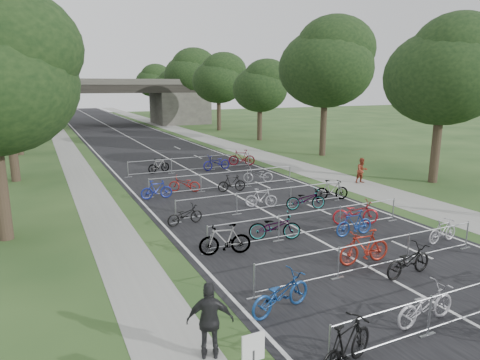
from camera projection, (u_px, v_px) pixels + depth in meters
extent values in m
cube|color=black|center=(127.00, 136.00, 52.33)|extent=(11.00, 140.00, 0.01)
cube|color=gray|center=(190.00, 133.00, 55.69)|extent=(3.00, 140.00, 0.01)
cube|color=gray|center=(62.00, 140.00, 49.19)|extent=(2.00, 140.00, 0.01)
cube|color=silver|center=(127.00, 136.00, 52.33)|extent=(0.12, 140.00, 0.00)
cube|color=#3F3D39|center=(23.00, 112.00, 60.19)|extent=(8.00, 8.00, 5.00)
cube|color=#3F3D39|center=(180.00, 108.00, 69.83)|extent=(8.00, 8.00, 5.00)
cube|color=black|center=(106.00, 89.00, 64.34)|extent=(30.00, 8.00, 1.20)
cube|color=#3F3D39|center=(109.00, 82.00, 60.77)|extent=(30.00, 0.40, 0.90)
cube|color=#3F3D39|center=(102.00, 82.00, 67.47)|extent=(30.00, 0.40, 0.90)
cube|color=white|center=(253.00, 348.00, 7.72)|extent=(0.45, 0.04, 0.55)
cylinder|color=#33261C|center=(1.00, 189.00, 17.09)|extent=(0.56, 0.56, 4.20)
sphere|color=black|center=(0.00, 47.00, 15.71)|extent=(5.38, 5.38, 5.38)
cylinder|color=#33261C|center=(436.00, 148.00, 27.33)|extent=(0.56, 0.56, 4.48)
ellipsoid|color=black|center=(443.00, 77.00, 26.37)|extent=(7.17, 7.17, 5.88)
sphere|color=black|center=(459.00, 53.00, 25.87)|extent=(5.73, 5.73, 5.73)
sphere|color=black|center=(429.00, 92.00, 26.80)|extent=(4.66, 4.66, 4.66)
cylinder|color=#33261C|center=(12.00, 145.00, 27.61)|extent=(0.56, 0.56, 4.72)
ellipsoid|color=black|center=(4.00, 72.00, 26.60)|extent=(7.56, 7.56, 6.20)
sphere|color=black|center=(11.00, 46.00, 26.08)|extent=(6.05, 6.05, 6.05)
cylinder|color=#33261C|center=(323.00, 127.00, 37.83)|extent=(0.56, 0.56, 5.11)
ellipsoid|color=black|center=(326.00, 68.00, 36.74)|extent=(8.18, 8.18, 6.70)
sphere|color=black|center=(336.00, 48.00, 36.20)|extent=(6.54, 6.54, 6.54)
sphere|color=black|center=(317.00, 81.00, 37.20)|extent=(5.31, 5.31, 5.31)
cylinder|color=#33261C|center=(17.00, 126.00, 38.13)|extent=(0.56, 0.56, 5.25)
ellipsoid|color=black|center=(11.00, 66.00, 37.01)|extent=(8.40, 8.40, 6.89)
sphere|color=black|center=(16.00, 46.00, 36.45)|extent=(6.72, 6.72, 6.72)
sphere|color=black|center=(6.00, 79.00, 37.47)|extent=(5.46, 5.46, 5.46)
cylinder|color=#33261C|center=(260.00, 123.00, 48.55)|extent=(0.56, 0.56, 3.85)
ellipsoid|color=black|center=(260.00, 89.00, 47.73)|extent=(6.16, 6.16, 5.05)
sphere|color=black|center=(267.00, 78.00, 47.27)|extent=(4.93, 4.93, 4.93)
sphere|color=black|center=(254.00, 96.00, 48.13)|extent=(4.00, 4.00, 4.00)
cylinder|color=#33261C|center=(21.00, 121.00, 48.82)|extent=(0.56, 0.56, 4.20)
ellipsoid|color=black|center=(17.00, 85.00, 47.92)|extent=(6.72, 6.72, 5.51)
sphere|color=black|center=(22.00, 72.00, 47.44)|extent=(5.38, 5.38, 5.38)
sphere|color=black|center=(13.00, 92.00, 48.34)|extent=(4.37, 4.37, 4.37)
cylinder|color=#33261C|center=(219.00, 114.00, 59.06)|extent=(0.56, 0.56, 4.48)
ellipsoid|color=black|center=(219.00, 81.00, 58.10)|extent=(7.17, 7.17, 5.88)
sphere|color=black|center=(224.00, 71.00, 57.60)|extent=(5.73, 5.73, 5.73)
sphere|color=black|center=(214.00, 88.00, 58.53)|extent=(4.66, 4.66, 4.66)
cylinder|color=#33261C|center=(23.00, 113.00, 59.34)|extent=(0.56, 0.56, 4.72)
ellipsoid|color=black|center=(19.00, 79.00, 58.33)|extent=(7.56, 7.56, 6.20)
sphere|color=black|center=(23.00, 67.00, 57.81)|extent=(6.05, 6.05, 6.05)
sphere|color=black|center=(16.00, 86.00, 58.77)|extent=(4.91, 4.91, 4.91)
cylinder|color=#33261C|center=(190.00, 108.00, 69.57)|extent=(0.56, 0.56, 5.11)
ellipsoid|color=black|center=(190.00, 76.00, 68.48)|extent=(8.18, 8.18, 6.70)
sphere|color=black|center=(194.00, 65.00, 67.93)|extent=(6.54, 6.54, 6.54)
sphere|color=black|center=(186.00, 83.00, 68.93)|extent=(5.31, 5.31, 5.31)
cylinder|color=#33261C|center=(24.00, 107.00, 69.86)|extent=(0.56, 0.56, 5.25)
ellipsoid|color=black|center=(21.00, 75.00, 68.74)|extent=(8.40, 8.40, 6.89)
sphere|color=black|center=(24.00, 64.00, 68.18)|extent=(6.72, 6.72, 6.72)
sphere|color=black|center=(18.00, 81.00, 69.20)|extent=(5.46, 5.46, 5.46)
cylinder|color=#33261C|center=(170.00, 108.00, 80.28)|extent=(0.56, 0.56, 3.85)
ellipsoid|color=black|center=(169.00, 87.00, 79.46)|extent=(6.16, 6.16, 5.05)
sphere|color=black|center=(173.00, 81.00, 79.00)|extent=(4.93, 4.93, 4.93)
sphere|color=black|center=(166.00, 92.00, 79.86)|extent=(4.00, 4.00, 4.00)
cylinder|color=#33261C|center=(25.00, 107.00, 80.55)|extent=(0.56, 0.56, 4.20)
ellipsoid|color=black|center=(23.00, 85.00, 79.66)|extent=(6.72, 6.72, 5.51)
sphere|color=black|center=(26.00, 77.00, 79.17)|extent=(5.38, 5.38, 5.38)
sphere|color=black|center=(21.00, 89.00, 80.07)|extent=(4.37, 4.37, 4.37)
cylinder|color=#33261C|center=(154.00, 104.00, 90.79)|extent=(0.56, 0.56, 4.48)
ellipsoid|color=black|center=(153.00, 83.00, 89.83)|extent=(7.17, 7.17, 5.88)
sphere|color=black|center=(156.00, 76.00, 89.33)|extent=(5.73, 5.73, 5.73)
sphere|color=black|center=(150.00, 87.00, 90.26)|extent=(4.66, 4.66, 4.66)
cylinder|color=#9C9FA4|center=(473.00, 285.00, 11.21)|extent=(9.20, 0.04, 0.04)
cylinder|color=#9C9FA4|center=(469.00, 315.00, 11.40)|extent=(9.20, 0.04, 0.04)
cylinder|color=#9C9FA4|center=(329.00, 347.00, 9.39)|extent=(0.05, 0.05, 1.10)
cylinder|color=#9C9FA4|center=(429.00, 316.00, 10.67)|extent=(0.05, 0.05, 1.10)
cube|color=#9C9FA4|center=(427.00, 335.00, 10.79)|extent=(0.50, 0.08, 0.03)
cylinder|color=#9C9FA4|center=(376.00, 241.00, 14.38)|extent=(9.20, 0.04, 0.04)
cylinder|color=#9C9FA4|center=(374.00, 265.00, 14.57)|extent=(9.20, 0.04, 0.04)
cylinder|color=#9C9FA4|center=(254.00, 281.00, 12.56)|extent=(0.05, 0.05, 1.10)
cube|color=#9C9FA4|center=(254.00, 298.00, 12.68)|extent=(0.50, 0.08, 0.03)
cylinder|color=#9C9FA4|center=(338.00, 263.00, 13.85)|extent=(0.05, 0.05, 1.10)
cube|color=#9C9FA4|center=(338.00, 278.00, 13.96)|extent=(0.50, 0.08, 0.03)
cylinder|color=#9C9FA4|center=(408.00, 248.00, 15.13)|extent=(0.05, 0.05, 1.10)
cube|color=#9C9FA4|center=(407.00, 262.00, 15.25)|extent=(0.50, 0.08, 0.03)
cylinder|color=#9C9FA4|center=(467.00, 235.00, 16.42)|extent=(0.05, 0.05, 1.10)
cube|color=#9C9FA4|center=(465.00, 248.00, 16.53)|extent=(0.50, 0.08, 0.03)
cylinder|color=#9C9FA4|center=(311.00, 211.00, 17.73)|extent=(9.20, 0.04, 0.04)
cylinder|color=#9C9FA4|center=(310.00, 231.00, 17.92)|extent=(9.20, 0.04, 0.04)
cylinder|color=#9C9FA4|center=(208.00, 240.00, 15.91)|extent=(0.05, 0.05, 1.10)
cube|color=#9C9FA4|center=(208.00, 253.00, 16.03)|extent=(0.50, 0.08, 0.03)
cylinder|color=#9C9FA4|center=(279.00, 228.00, 17.20)|extent=(0.05, 0.05, 1.10)
cube|color=#9C9FA4|center=(278.00, 241.00, 17.31)|extent=(0.50, 0.08, 0.03)
cylinder|color=#9C9FA4|center=(340.00, 218.00, 18.48)|extent=(0.05, 0.05, 1.10)
cube|color=#9C9FA4|center=(339.00, 230.00, 18.60)|extent=(0.50, 0.08, 0.03)
cylinder|color=#9C9FA4|center=(393.00, 209.00, 19.77)|extent=(0.05, 0.05, 1.10)
cube|color=#9C9FA4|center=(392.00, 221.00, 19.88)|extent=(0.50, 0.08, 0.03)
cylinder|color=#9C9FA4|center=(265.00, 190.00, 21.26)|extent=(9.20, 0.04, 0.04)
cylinder|color=#9C9FA4|center=(264.00, 207.00, 21.45)|extent=(9.20, 0.04, 0.04)
cylinder|color=#9C9FA4|center=(176.00, 212.00, 19.44)|extent=(0.05, 0.05, 1.10)
cube|color=#9C9FA4|center=(176.00, 223.00, 19.55)|extent=(0.50, 0.08, 0.03)
cylinder|color=#9C9FA4|center=(237.00, 204.00, 20.72)|extent=(0.05, 0.05, 1.10)
cube|color=#9C9FA4|center=(237.00, 214.00, 20.84)|extent=(0.50, 0.08, 0.03)
cylinder|color=#9C9FA4|center=(291.00, 197.00, 22.01)|extent=(0.05, 0.05, 1.10)
cube|color=#9C9FA4|center=(290.00, 207.00, 22.12)|extent=(0.50, 0.08, 0.03)
cylinder|color=#9C9FA4|center=(339.00, 191.00, 23.29)|extent=(0.05, 0.05, 1.10)
cube|color=#9C9FA4|center=(338.00, 200.00, 23.41)|extent=(0.50, 0.08, 0.03)
cylinder|color=#9C9FA4|center=(225.00, 172.00, 25.66)|extent=(9.20, 0.04, 0.04)
cylinder|color=#9C9FA4|center=(225.00, 186.00, 25.85)|extent=(9.20, 0.04, 0.04)
cylinder|color=#9C9FA4|center=(149.00, 188.00, 23.84)|extent=(0.05, 0.05, 1.10)
cube|color=#9C9FA4|center=(150.00, 197.00, 23.96)|extent=(0.50, 0.08, 0.03)
cylinder|color=#9C9FA4|center=(201.00, 183.00, 25.13)|extent=(0.05, 0.05, 1.10)
cube|color=#9C9FA4|center=(201.00, 192.00, 25.25)|extent=(0.50, 0.08, 0.03)
cylinder|color=#9C9FA4|center=(248.00, 178.00, 26.41)|extent=(0.05, 0.05, 1.10)
cube|color=#9C9FA4|center=(247.00, 187.00, 26.53)|extent=(0.50, 0.08, 0.03)
cylinder|color=#9C9FA4|center=(290.00, 174.00, 27.70)|extent=(0.05, 0.05, 1.10)
cube|color=#9C9FA4|center=(290.00, 182.00, 27.82)|extent=(0.50, 0.08, 0.03)
cylinder|color=#9C9FA4|center=(192.00, 157.00, 30.95)|extent=(9.20, 0.04, 0.04)
cylinder|color=#9C9FA4|center=(192.00, 169.00, 31.14)|extent=(9.20, 0.04, 0.04)
cylinder|color=#9C9FA4|center=(128.00, 169.00, 29.13)|extent=(0.05, 0.05, 1.10)
cube|color=#9C9FA4|center=(128.00, 177.00, 29.25)|extent=(0.50, 0.08, 0.03)
cylinder|color=#9C9FA4|center=(172.00, 166.00, 30.42)|extent=(0.05, 0.05, 1.10)
cube|color=#9C9FA4|center=(172.00, 173.00, 30.53)|extent=(0.50, 0.08, 0.03)
cylinder|color=#9C9FA4|center=(212.00, 163.00, 31.70)|extent=(0.05, 0.05, 1.10)
cube|color=#9C9FA4|center=(212.00, 170.00, 31.82)|extent=(0.50, 0.08, 0.03)
cylinder|color=#9C9FA4|center=(249.00, 160.00, 32.99)|extent=(0.05, 0.05, 1.10)
cube|color=#9C9FA4|center=(248.00, 166.00, 33.11)|extent=(0.50, 0.08, 0.03)
imported|color=black|center=(346.00, 346.00, 9.33)|extent=(2.10, 1.21, 1.22)
imported|color=#B0AEB6|center=(425.00, 305.00, 11.24)|extent=(2.05, 0.78, 1.06)
imported|color=navy|center=(281.00, 294.00, 11.80)|extent=(2.21, 1.20, 1.10)
imported|color=maroon|center=(364.00, 247.00, 14.99)|extent=(2.09, 0.73, 1.23)
imported|color=black|center=(408.00, 261.00, 14.04)|extent=(2.06, 0.87, 1.05)
imported|color=#AFAEB6|center=(443.00, 231.00, 17.04)|extent=(1.65, 0.57, 0.97)
imported|color=#9C9FA4|center=(225.00, 240.00, 15.80)|extent=(2.02, 1.00, 1.17)
imported|color=#9C9FA4|center=(275.00, 227.00, 17.35)|extent=(2.24, 1.47, 1.11)
imported|color=#1B4096|center=(354.00, 224.00, 17.82)|extent=(1.80, 0.57, 1.07)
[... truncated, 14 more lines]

